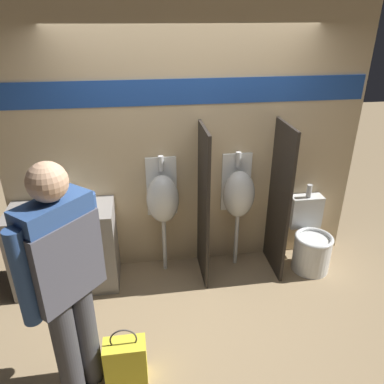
# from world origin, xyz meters

# --- Properties ---
(ground_plane) EXTENTS (16.00, 16.00, 0.00)m
(ground_plane) POSITION_xyz_m (0.00, 0.00, 0.00)
(ground_plane) COLOR #997F5B
(display_wall) EXTENTS (3.65, 0.07, 2.70)m
(display_wall) POSITION_xyz_m (0.00, 0.60, 1.36)
(display_wall) COLOR tan
(display_wall) RESTS_ON ground_plane
(sink_counter) EXTENTS (1.01, 0.50, 0.88)m
(sink_counter) POSITION_xyz_m (-1.27, 0.32, 0.44)
(sink_counter) COLOR gray
(sink_counter) RESTS_ON ground_plane
(sink_basin) EXTENTS (0.38, 0.38, 0.28)m
(sink_basin) POSITION_xyz_m (-1.22, 0.37, 0.95)
(sink_basin) COLOR silver
(sink_basin) RESTS_ON sink_counter
(cell_phone) EXTENTS (0.07, 0.14, 0.01)m
(cell_phone) POSITION_xyz_m (-0.97, 0.22, 0.88)
(cell_phone) COLOR #232328
(cell_phone) RESTS_ON sink_counter
(divider_near_counter) EXTENTS (0.03, 0.55, 1.64)m
(divider_near_counter) POSITION_xyz_m (0.13, 0.29, 0.82)
(divider_near_counter) COLOR #28231E
(divider_near_counter) RESTS_ON ground_plane
(divider_mid) EXTENTS (0.03, 0.55, 1.64)m
(divider_mid) POSITION_xyz_m (0.93, 0.29, 0.82)
(divider_mid) COLOR #28231E
(divider_mid) RESTS_ON ground_plane
(urinal_near_counter) EXTENTS (0.33, 0.29, 1.30)m
(urinal_near_counter) POSITION_xyz_m (-0.27, 0.43, 0.87)
(urinal_near_counter) COLOR silver
(urinal_near_counter) RESTS_ON ground_plane
(urinal_far) EXTENTS (0.33, 0.29, 1.30)m
(urinal_far) POSITION_xyz_m (0.53, 0.43, 0.87)
(urinal_far) COLOR silver
(urinal_far) RESTS_ON ground_plane
(toilet) EXTENTS (0.41, 0.58, 0.91)m
(toilet) POSITION_xyz_m (1.33, 0.26, 0.30)
(toilet) COLOR silver
(toilet) RESTS_ON ground_plane
(person_in_vest) EXTENTS (0.50, 0.52, 1.84)m
(person_in_vest) POSITION_xyz_m (-0.99, -0.94, 1.07)
(person_in_vest) COLOR #3D3D42
(person_in_vest) RESTS_ON ground_plane
(shopping_bag) EXTENTS (0.32, 0.18, 0.50)m
(shopping_bag) POSITION_xyz_m (-0.67, -0.92, 0.19)
(shopping_bag) COLOR yellow
(shopping_bag) RESTS_ON ground_plane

